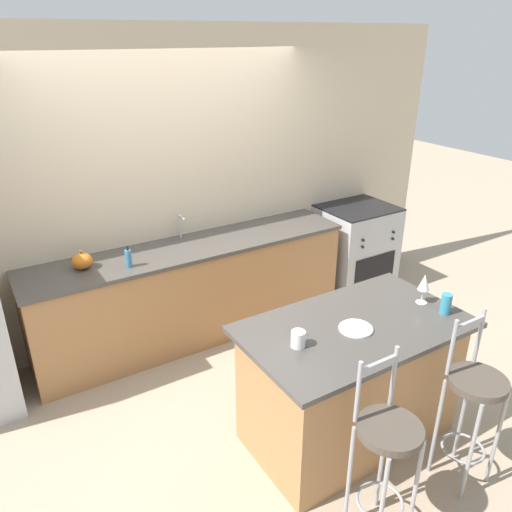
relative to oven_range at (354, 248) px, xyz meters
name	(u,v)px	position (x,y,z in m)	size (l,w,h in m)	color
ground_plane	(213,352)	(-1.92, -0.32, -0.47)	(18.00, 18.00, 0.00)	tan
wall_back	(173,188)	(-1.92, 0.35, 0.88)	(6.00, 0.07, 2.70)	beige
back_counter	(193,290)	(-1.92, 0.04, -0.01)	(2.91, 0.65, 0.91)	#A87547
sink_faucet	(181,224)	(-1.92, 0.23, 0.58)	(0.02, 0.13, 0.22)	#ADAFB5
kitchen_island	(350,381)	(-1.56, -1.70, -0.01)	(1.48, 0.87, 0.90)	#A87547
oven_range	(354,248)	(0.00, 0.00, 0.00)	(0.75, 0.67, 0.94)	#ADAFB5
bar_stool_near	(385,448)	(-1.92, -2.37, 0.15)	(0.34, 0.34, 1.14)	#99999E
bar_stool_far	(473,398)	(-1.19, -2.36, 0.15)	(0.34, 0.34, 1.14)	#99999E
dinner_plate	(356,328)	(-1.59, -1.74, 0.44)	(0.22, 0.22, 0.02)	white
wine_glass	(424,283)	(-0.97, -1.72, 0.59)	(0.08, 0.08, 0.22)	white
coffee_mug	(298,339)	(-2.01, -1.70, 0.48)	(0.12, 0.09, 0.10)	white
tumbler_cup	(446,304)	(-0.96, -1.90, 0.50)	(0.07, 0.07, 0.14)	teal
pumpkin_decoration	(82,261)	(-2.84, 0.05, 0.50)	(0.16, 0.16, 0.15)	orange
soap_bottle	(128,258)	(-2.52, -0.11, 0.51)	(0.05, 0.05, 0.18)	teal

